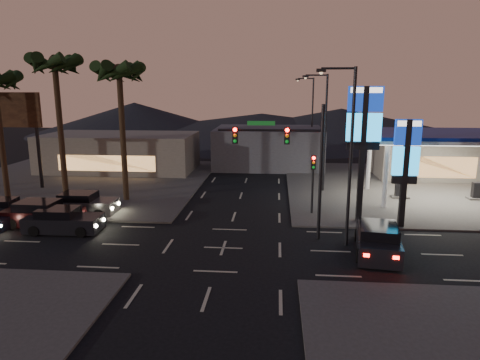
# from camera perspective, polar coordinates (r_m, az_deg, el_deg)

# --- Properties ---
(ground) EXTENTS (140.00, 140.00, 0.00)m
(ground) POSITION_cam_1_polar(r_m,az_deg,el_deg) (24.57, -2.24, -9.04)
(ground) COLOR black
(ground) RESTS_ON ground
(corner_lot_ne) EXTENTS (24.00, 24.00, 0.12)m
(corner_lot_ne) POSITION_cam_1_polar(r_m,az_deg,el_deg) (41.81, 23.04, -0.96)
(corner_lot_ne) COLOR #47443F
(corner_lot_ne) RESTS_ON ground
(corner_lot_nw) EXTENTS (24.00, 24.00, 0.12)m
(corner_lot_nw) POSITION_cam_1_polar(r_m,az_deg,el_deg) (43.98, -20.66, -0.16)
(corner_lot_nw) COLOR #47443F
(corner_lot_nw) RESTS_ON ground
(gas_station) EXTENTS (12.20, 8.20, 5.47)m
(gas_station) POSITION_cam_1_polar(r_m,az_deg,el_deg) (37.29, 25.55, 5.16)
(gas_station) COLOR silver
(gas_station) RESTS_ON ground
(convenience_store) EXTENTS (10.00, 6.00, 4.00)m
(convenience_store) POSITION_cam_1_polar(r_m,az_deg,el_deg) (46.76, 23.71, 2.71)
(convenience_store) COLOR #726B5B
(convenience_store) RESTS_ON ground
(pylon_sign_tall) EXTENTS (2.20, 0.35, 9.00)m
(pylon_sign_tall) POSITION_cam_1_polar(r_m,az_deg,el_deg) (28.87, 16.19, 6.76)
(pylon_sign_tall) COLOR black
(pylon_sign_tall) RESTS_ON ground
(pylon_sign_short) EXTENTS (1.60, 0.35, 7.00)m
(pylon_sign_short) POSITION_cam_1_polar(r_m,az_deg,el_deg) (28.71, 21.26, 2.88)
(pylon_sign_short) COLOR black
(pylon_sign_short) RESTS_ON ground
(traffic_signal_mast) EXTENTS (6.10, 0.39, 8.00)m
(traffic_signal_mast) POSITION_cam_1_polar(r_m,az_deg,el_deg) (24.98, 6.83, 3.67)
(traffic_signal_mast) COLOR black
(traffic_signal_mast) RESTS_ON ground
(pedestal_signal) EXTENTS (0.32, 0.39, 4.30)m
(pedestal_signal) POSITION_cam_1_polar(r_m,az_deg,el_deg) (30.40, 9.72, 0.71)
(pedestal_signal) COLOR black
(pedestal_signal) RESTS_ON ground
(streetlight_near) EXTENTS (2.14, 0.25, 10.00)m
(streetlight_near) POSITION_cam_1_polar(r_m,az_deg,el_deg) (24.24, 14.15, 4.29)
(streetlight_near) COLOR black
(streetlight_near) RESTS_ON ground
(streetlight_mid) EXTENTS (2.14, 0.25, 10.00)m
(streetlight_mid) POSITION_cam_1_polar(r_m,az_deg,el_deg) (37.05, 11.01, 7.08)
(streetlight_mid) COLOR black
(streetlight_mid) RESTS_ON ground
(streetlight_far) EXTENTS (2.14, 0.25, 10.00)m
(streetlight_far) POSITION_cam_1_polar(r_m,az_deg,el_deg) (50.96, 9.38, 8.50)
(streetlight_far) COLOR black
(streetlight_far) RESTS_ON ground
(palm_a) EXTENTS (4.41, 4.41, 10.86)m
(palm_a) POSITION_cam_1_polar(r_m,az_deg,el_deg) (34.34, -15.76, 12.66)
(palm_a) COLOR black
(palm_a) RESTS_ON ground
(palm_b) EXTENTS (4.41, 4.41, 11.46)m
(palm_b) POSITION_cam_1_polar(r_m,az_deg,el_deg) (36.39, -23.40, 12.94)
(palm_b) COLOR black
(palm_b) RESTS_ON ground
(billboard) EXTENTS (6.00, 0.30, 8.50)m
(billboard) POSITION_cam_1_polar(r_m,az_deg,el_deg) (42.77, -28.53, 7.33)
(billboard) COLOR black
(billboard) RESTS_ON ground
(building_far_west) EXTENTS (16.00, 8.00, 4.00)m
(building_far_west) POSITION_cam_1_polar(r_m,az_deg,el_deg) (48.29, -15.66, 3.57)
(building_far_west) COLOR #726B5B
(building_far_west) RESTS_ON ground
(building_far_mid) EXTENTS (12.00, 9.00, 4.40)m
(building_far_mid) POSITION_cam_1_polar(r_m,az_deg,el_deg) (49.18, 3.82, 4.38)
(building_far_mid) COLOR #4C4C51
(building_far_mid) RESTS_ON ground
(hill_left) EXTENTS (40.00, 40.00, 6.00)m
(hill_left) POSITION_cam_1_polar(r_m,az_deg,el_deg) (87.49, -13.84, 8.04)
(hill_left) COLOR black
(hill_left) RESTS_ON ground
(hill_right) EXTENTS (50.00, 50.00, 5.00)m
(hill_right) POSITION_cam_1_polar(r_m,az_deg,el_deg) (83.83, 13.31, 7.55)
(hill_right) COLOR black
(hill_right) RESTS_ON ground
(hill_center) EXTENTS (60.00, 60.00, 4.00)m
(hill_center) POSITION_cam_1_polar(r_m,az_deg,el_deg) (83.05, 2.91, 7.47)
(hill_center) COLOR black
(hill_center) RESTS_ON ground
(car_lane_a_front) EXTENTS (4.80, 2.12, 1.54)m
(car_lane_a_front) POSITION_cam_1_polar(r_m,az_deg,el_deg) (29.12, -22.58, -5.07)
(car_lane_a_front) COLOR black
(car_lane_a_front) RESTS_ON ground
(car_lane_a_mid) EXTENTS (5.15, 2.27, 1.66)m
(car_lane_a_mid) POSITION_cam_1_polar(r_m,az_deg,el_deg) (30.96, -24.88, -4.17)
(car_lane_a_mid) COLOR black
(car_lane_a_mid) RESTS_ON ground
(car_lane_b_front) EXTENTS (4.88, 2.10, 1.58)m
(car_lane_b_front) POSITION_cam_1_polar(r_m,az_deg,el_deg) (32.66, -20.29, -3.04)
(car_lane_b_front) COLOR #4C4C4E
(car_lane_b_front) RESTS_ON ground
(car_lane_b_mid) EXTENTS (4.24, 1.99, 1.35)m
(car_lane_b_mid) POSITION_cam_1_polar(r_m,az_deg,el_deg) (34.07, -28.97, -3.40)
(car_lane_b_mid) COLOR black
(car_lane_b_mid) RESTS_ON ground
(suv_station) EXTENTS (2.86, 5.36, 1.71)m
(suv_station) POSITION_cam_1_polar(r_m,az_deg,el_deg) (24.68, 17.84, -7.59)
(suv_station) COLOR black
(suv_station) RESTS_ON ground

